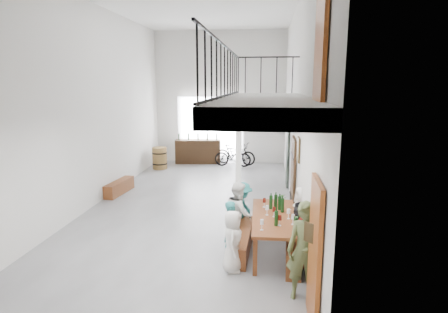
# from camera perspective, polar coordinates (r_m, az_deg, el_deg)

# --- Properties ---
(floor) EXTENTS (12.00, 12.00, 0.00)m
(floor) POSITION_cam_1_polar(r_m,az_deg,el_deg) (10.54, -4.77, -7.52)
(floor) COLOR slate
(floor) RESTS_ON ground
(room_walls) EXTENTS (12.00, 12.00, 12.00)m
(room_walls) POSITION_cam_1_polar(r_m,az_deg,el_deg) (10.00, -5.10, 12.17)
(room_walls) COLOR silver
(room_walls) RESTS_ON ground
(gateway_portal) EXTENTS (2.80, 0.08, 2.80)m
(gateway_portal) POSITION_cam_1_polar(r_m,az_deg,el_deg) (16.03, -2.06, 4.08)
(gateway_portal) COLOR white
(gateway_portal) RESTS_ON ground
(right_wall_decor) EXTENTS (0.07, 8.28, 5.07)m
(right_wall_decor) POSITION_cam_1_polar(r_m,az_deg,el_deg) (8.11, 11.35, -0.63)
(right_wall_decor) COLOR #9B491B
(right_wall_decor) RESTS_ON ground
(balcony) EXTENTS (1.52, 5.62, 4.00)m
(balcony) POSITION_cam_1_polar(r_m,az_deg,el_deg) (6.67, 6.36, 7.61)
(balcony) COLOR white
(balcony) RESTS_ON ground
(tasting_table) EXTENTS (0.93, 2.17, 0.79)m
(tasting_table) POSITION_cam_1_polar(r_m,az_deg,el_deg) (7.57, 7.72, -9.53)
(tasting_table) COLOR brown
(tasting_table) RESTS_ON ground
(bench_inner) EXTENTS (0.36, 1.82, 0.42)m
(bench_inner) POSITION_cam_1_polar(r_m,az_deg,el_deg) (7.83, 2.93, -12.66)
(bench_inner) COLOR brown
(bench_inner) RESTS_ON ground
(bench_wall) EXTENTS (0.37, 2.07, 0.47)m
(bench_wall) POSITION_cam_1_polar(r_m,az_deg,el_deg) (7.69, 10.46, -13.06)
(bench_wall) COLOR brown
(bench_wall) RESTS_ON ground
(tableware) EXTENTS (0.64, 1.33, 0.35)m
(tableware) POSITION_cam_1_polar(r_m,az_deg,el_deg) (7.52, 7.97, -7.87)
(tableware) COLOR black
(tableware) RESTS_ON tasting_table
(side_bench) EXTENTS (0.45, 1.44, 0.40)m
(side_bench) POSITION_cam_1_polar(r_m,az_deg,el_deg) (12.06, -15.65, -4.52)
(side_bench) COLOR brown
(side_bench) RESTS_ON ground
(oak_barrel) EXTENTS (0.59, 0.59, 0.86)m
(oak_barrel) POSITION_cam_1_polar(r_m,az_deg,el_deg) (15.10, -9.77, -0.24)
(oak_barrel) COLOR olive
(oak_barrel) RESTS_ON ground
(serving_counter) EXTENTS (1.94, 0.72, 1.00)m
(serving_counter) POSITION_cam_1_polar(r_m,az_deg,el_deg) (15.97, -3.97, 0.77)
(serving_counter) COLOR #372113
(serving_counter) RESTS_ON ground
(counter_bottles) EXTENTS (1.65, 0.20, 0.28)m
(counter_bottles) POSITION_cam_1_polar(r_m,az_deg,el_deg) (15.88, -4.00, 3.05)
(counter_bottles) COLOR black
(counter_bottles) RESTS_ON serving_counter
(guest_left_a) EXTENTS (0.38, 0.57, 1.14)m
(guest_left_a) POSITION_cam_1_polar(r_m,az_deg,el_deg) (6.90, 1.32, -12.76)
(guest_left_a) COLOR white
(guest_left_a) RESTS_ON ground
(guest_left_b) EXTENTS (0.37, 0.47, 1.13)m
(guest_left_b) POSITION_cam_1_polar(r_m,az_deg,el_deg) (7.44, 1.20, -10.98)
(guest_left_b) COLOR #237577
(guest_left_b) RESTS_ON ground
(guest_left_c) EXTENTS (0.63, 0.74, 1.34)m
(guest_left_c) POSITION_cam_1_polar(r_m,az_deg,el_deg) (7.98, 2.27, -8.60)
(guest_left_c) COLOR white
(guest_left_c) RESTS_ON ground
(guest_left_d) EXTENTS (0.66, 0.89, 1.22)m
(guest_left_d) POSITION_cam_1_polar(r_m,az_deg,el_deg) (8.39, 2.82, -8.05)
(guest_left_d) COLOR #237577
(guest_left_d) RESTS_ON ground
(guest_right_a) EXTENTS (0.54, 0.74, 1.17)m
(guest_right_a) POSITION_cam_1_polar(r_m,az_deg,el_deg) (7.21, 11.99, -11.83)
(guest_right_a) COLOR #A41F1C
(guest_right_a) RESTS_ON ground
(guest_right_b) EXTENTS (0.68, 1.05, 1.08)m
(guest_right_b) POSITION_cam_1_polar(r_m,az_deg,el_deg) (7.73, 11.47, -10.55)
(guest_right_b) COLOR black
(guest_right_b) RESTS_ON ground
(guest_right_c) EXTENTS (0.52, 0.68, 1.23)m
(guest_right_c) POSITION_cam_1_polar(r_m,az_deg,el_deg) (8.20, 11.69, -8.70)
(guest_right_c) COLOR white
(guest_right_c) RESTS_ON ground
(host_standing) EXTENTS (0.64, 0.48, 1.59)m
(host_standing) POSITION_cam_1_polar(r_m,az_deg,el_deg) (6.12, 12.29, -13.96)
(host_standing) COLOR #4E5A33
(host_standing) RESTS_ON ground
(potted_plant) EXTENTS (0.46, 0.44, 0.41)m
(potted_plant) POSITION_cam_1_polar(r_m,az_deg,el_deg) (10.50, 8.77, -6.52)
(potted_plant) COLOR #1B4E15
(potted_plant) RESTS_ON ground
(bicycle_near) EXTENTS (1.86, 1.14, 0.92)m
(bicycle_near) POSITION_cam_1_polar(r_m,az_deg,el_deg) (15.71, 1.79, 0.47)
(bicycle_near) COLOR black
(bicycle_near) RESTS_ON ground
(bicycle_far) EXTENTS (1.54, 0.55, 0.90)m
(bicycle_far) POSITION_cam_1_polar(r_m,az_deg,el_deg) (15.27, 1.34, 0.13)
(bicycle_far) COLOR black
(bicycle_far) RESTS_ON ground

